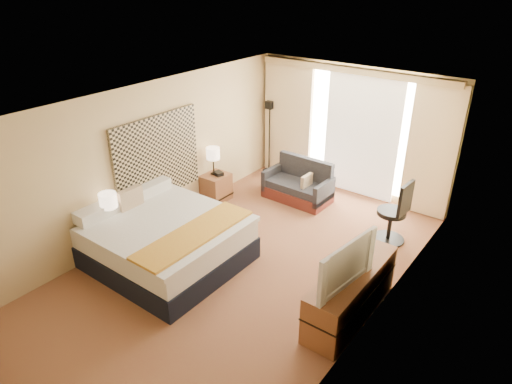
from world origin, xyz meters
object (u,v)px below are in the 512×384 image
Objects in this scene: bed at (166,240)px; lamp_left at (108,201)px; nightstand_right at (216,187)px; media_dresser at (351,293)px; lamp_right at (213,154)px; floor_lamp at (270,122)px; nightstand_left at (114,241)px; loveseat at (299,187)px; desk_chair at (395,215)px; television at (340,262)px.

bed is 3.82× the size of lamp_left.
media_dresser is (3.70, -1.45, 0.07)m from nightstand_right.
bed is 2.35m from lamp_right.
lamp_left is (0.01, -4.33, -0.16)m from floor_lamp.
loveseat reaches higher than nightstand_left.
nightstand_left is at bearing -153.67° from bed.
bed is 3.18m from loveseat.
lamp_right is at bearing 158.76° from media_dresser.
media_dresser is 1.57× the size of desk_chair.
lamp_right reaches higher than media_dresser.
desk_chair is (2.64, 2.75, 0.12)m from bed.
lamp_right is (-0.05, 2.48, -0.02)m from lamp_left.
nightstand_right is 0.31× the size of media_dresser.
loveseat is at bearing 47.56° from television.
bed is at bearing -78.26° from floor_lamp.
television reaches higher than media_dresser.
nightstand_left is 3.77m from loveseat.
loveseat is 3.82m from lamp_left.
nightstand_left is 4.67m from desk_chair.
desk_chair is at bearing 42.14° from lamp_left.
bed is 1.93× the size of desk_chair.
media_dresser is 4.07m from lamp_right.
lamp_left reaches higher than nightstand_right.
desk_chair is at bearing -19.19° from floor_lamp.
nightstand_left is 0.98× the size of lamp_right.
bed is at bearing 24.93° from lamp_left.
nightstand_left is 3.79m from television.
media_dresser is at bearing -78.75° from desk_chair.
desk_chair reaches higher than loveseat.
nightstand_right is 0.34× the size of floor_lamp.
television reaches higher than lamp_left.
loveseat is at bearing 69.57° from lamp_left.
nightstand_right is 0.98× the size of lamp_right.
floor_lamp is at bearing 90.16° from nightstand_left.
lamp_right is (-0.04, -1.84, -0.18)m from floor_lamp.
bed is (0.81, -2.10, 0.12)m from nightstand_right.
television is at bearing -44.80° from floor_lamp.
nightstand_right is 1.67m from loveseat.
floor_lamp is at bearing 149.51° from loveseat.
lamp_left is 3.72m from television.
bed reaches higher than loveseat.
television is at bearing -98.45° from media_dresser.
floor_lamp is 1.85m from lamp_right.
floor_lamp is at bearing 138.37° from media_dresser.
lamp_left is (-3.70, -1.03, 0.65)m from media_dresser.
lamp_left is 1.03× the size of lamp_right.
bed is at bearing -129.48° from desk_chair.
media_dresser is 3.11× the size of lamp_left.
lamp_left is at bearing -164.50° from media_dresser.
nightstand_right is 0.49× the size of television.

